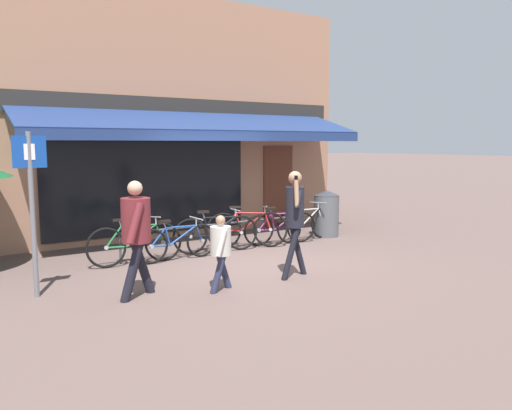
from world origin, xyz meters
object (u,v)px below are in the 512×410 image
at_px(pedestrian_second_adult, 136,227).
at_px(pedestrian_child, 221,246).
at_px(bicycle_black, 216,233).
at_px(bicycle_silver, 306,224).
at_px(bicycle_blue, 177,242).
at_px(parking_sign, 32,197).
at_px(bicycle_red, 247,229).
at_px(litter_bin, 326,213).
at_px(bicycle_green, 135,243).
at_px(bicycle_purple, 280,227).
at_px(pedestrian_adult, 295,211).

bearing_deg(pedestrian_second_adult, pedestrian_child, 162.75).
distance_m(bicycle_black, bicycle_silver, 2.28).
bearing_deg(bicycle_blue, pedestrian_child, -98.15).
xyz_separation_m(pedestrian_second_adult, parking_sign, (-1.21, 0.77, 0.43)).
height_order(bicycle_black, bicycle_red, bicycle_red).
xyz_separation_m(pedestrian_second_adult, litter_bin, (5.34, 2.14, -0.46)).
relative_size(bicycle_red, pedestrian_second_adult, 0.97).
height_order(bicycle_blue, parking_sign, parking_sign).
bearing_deg(bicycle_blue, parking_sign, -160.87).
bearing_deg(litter_bin, bicycle_black, -177.55).
distance_m(bicycle_silver, parking_sign, 6.05).
relative_size(bicycle_green, bicycle_blue, 1.05).
distance_m(bicycle_blue, pedestrian_second_adult, 2.33).
bearing_deg(pedestrian_second_adult, bicycle_black, -139.05).
bearing_deg(bicycle_silver, bicycle_purple, 178.57).
bearing_deg(bicycle_blue, pedestrian_second_adult, -129.97).
distance_m(pedestrian_adult, litter_bin, 3.80).
xyz_separation_m(bicycle_blue, bicycle_red, (1.73, 0.32, 0.04)).
distance_m(bicycle_blue, pedestrian_adult, 2.51).
xyz_separation_m(bicycle_silver, pedestrian_second_adult, (-4.62, -1.99, 0.62)).
xyz_separation_m(pedestrian_child, parking_sign, (-2.36, 1.13, 0.76)).
distance_m(bicycle_red, bicycle_silver, 1.51).
bearing_deg(bicycle_red, bicycle_purple, 15.37).
bearing_deg(bicycle_red, bicycle_green, -150.43).
height_order(bicycle_blue, pedestrian_second_adult, pedestrian_second_adult).
relative_size(bicycle_black, bicycle_red, 1.09).
bearing_deg(bicycle_red, litter_bin, 27.14).
height_order(pedestrian_child, pedestrian_second_adult, pedestrian_second_adult).
bearing_deg(bicycle_purple, pedestrian_adult, -110.08).
height_order(bicycle_black, litter_bin, litter_bin).
bearing_deg(parking_sign, bicycle_black, 19.25).
relative_size(bicycle_blue, litter_bin, 1.54).
bearing_deg(bicycle_silver, bicycle_green, 175.95).
relative_size(bicycle_green, parking_sign, 0.75).
xyz_separation_m(bicycle_blue, bicycle_silver, (3.24, 0.23, 0.03)).
distance_m(bicycle_green, bicycle_silver, 3.99).
bearing_deg(bicycle_black, pedestrian_adult, -76.14).
height_order(bicycle_purple, pedestrian_child, pedestrian_child).
bearing_deg(pedestrian_adult, parking_sign, -11.15).
distance_m(bicycle_silver, pedestrian_second_adult, 5.07).
relative_size(bicycle_green, bicycle_black, 0.99).
bearing_deg(bicycle_green, pedestrian_second_adult, -105.15).
distance_m(bicycle_green, pedestrian_child, 2.35).
height_order(pedestrian_adult, parking_sign, parking_sign).
bearing_deg(pedestrian_adult, pedestrian_child, 6.04).
relative_size(bicycle_green, bicycle_purple, 1.04).
bearing_deg(pedestrian_second_adult, parking_sign, -31.97).
xyz_separation_m(bicycle_black, pedestrian_adult, (0.18, -2.36, 0.70)).
bearing_deg(pedestrian_second_adult, bicycle_red, -145.97).
relative_size(bicycle_blue, pedestrian_adult, 0.96).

